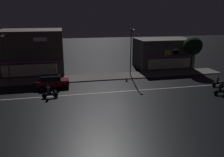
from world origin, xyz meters
The scene contains 14 objects.
ground_plane centered at (0.00, 0.00, 0.00)m, with size 140.00×140.00×0.00m, color black.
lane_divider_stripe centered at (0.00, 0.00, 0.01)m, with size 36.99×0.16×0.01m, color beige.
sidewalk_far centered at (0.00, 7.23, 0.07)m, with size 38.94×3.74×0.14m, color #5B5954.
storefront_left_block centered at (11.68, 12.19, 2.66)m, with size 9.90×6.34×5.33m.
storefront_center_block centered at (-11.68, 13.50, 3.59)m, with size 10.35×8.94×7.19m.
streetlamp_west centered at (-14.18, 6.44, 4.23)m, with size 0.44×1.64×6.91m.
streetlamp_mid centered at (4.00, 7.10, 4.51)m, with size 0.44×1.64×7.45m.
pedestrian_on_sidewalk centered at (-7.81, 7.23, 0.96)m, with size 0.36×0.36×1.77m.
street_tree centered at (14.90, 7.44, 4.54)m, with size 3.12×3.12×5.97m.
parked_car_near_kerb centered at (-8.14, 3.64, 0.87)m, with size 4.30×1.98×1.67m.
motorcycle_lead centered at (-8.35, -0.41, 0.63)m, with size 1.90×0.60×1.52m.
motorcycle_following centered at (12.37, -3.74, 0.63)m, with size 1.90×0.60×1.52m.
motorcycle_trailing_far centered at (14.25, -0.73, 0.63)m, with size 1.90×0.60×1.52m.
traffic_cone centered at (2.52, 4.27, 0.28)m, with size 0.36×0.36×0.55m, color orange.
Camera 1 is at (-6.39, -26.90, 9.65)m, focal length 36.30 mm.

